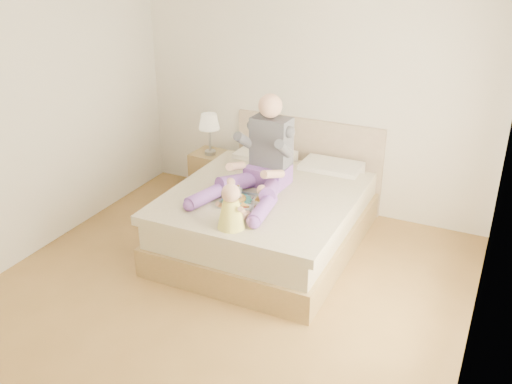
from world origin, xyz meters
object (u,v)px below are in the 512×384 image
at_px(baby, 232,210).
at_px(bed, 271,212).
at_px(nightstand, 212,173).
at_px(adult, 261,163).
at_px(tray, 246,200).

bearing_deg(baby, bed, 92.71).
bearing_deg(nightstand, adult, -35.92).
distance_m(nightstand, baby, 2.06).
distance_m(adult, tray, 0.43).
bearing_deg(nightstand, baby, -52.20).
bearing_deg(adult, tray, -84.77).
xyz_separation_m(nightstand, adult, (1.03, -0.84, 0.62)).
xyz_separation_m(bed, adult, (-0.06, -0.11, 0.56)).
bearing_deg(tray, baby, -83.88).
bearing_deg(tray, bed, 77.95).
height_order(adult, tray, adult).
bearing_deg(adult, bed, 63.11).
bearing_deg(nightstand, bed, -30.61).
bearing_deg(nightstand, tray, -45.67).
relative_size(bed, nightstand, 4.23).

